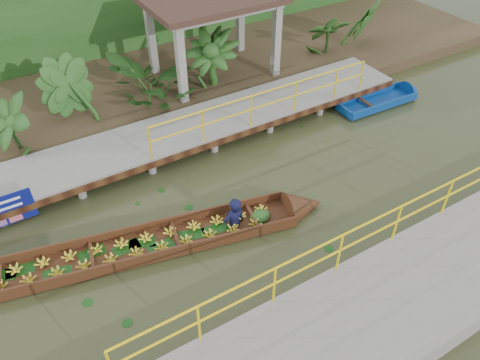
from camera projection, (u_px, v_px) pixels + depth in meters
ground at (231, 216)px, 11.89m from camera, size 80.00×80.00×0.00m
land_strip at (125, 85)px, 16.66m from camera, size 30.00×8.00×0.45m
far_dock at (173, 135)px, 13.84m from camera, size 16.00×2.06×1.66m
near_dock at (379, 314)px, 9.33m from camera, size 18.00×2.40×1.73m
pavilion at (212, 7)px, 15.40m from camera, size 4.40×3.00×3.00m
foliage_backdrop at (93, 14)px, 17.16m from camera, size 30.00×0.80×4.00m
vendor_boat at (149, 242)px, 10.92m from camera, size 9.64×2.92×2.08m
moored_blue_boat at (394, 96)px, 16.25m from camera, size 3.37×1.01×0.80m
tropical_plants at (208, 67)px, 15.43m from camera, size 14.33×1.33×1.66m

